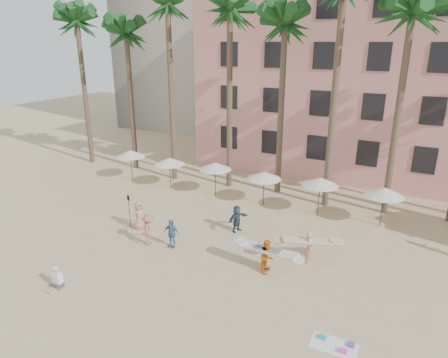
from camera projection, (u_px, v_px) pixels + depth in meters
The scene contains 10 objects.
ground at pixel (182, 304), 18.07m from camera, with size 120.00×120.00×0.00m, color #D1B789.
pink_hotel at pixel (411, 81), 34.35m from camera, with size 35.00×14.00×16.00m, color #DE8C87.
palm_row at pixel (305, 14), 26.23m from camera, with size 44.40×5.40×16.30m.
umbrella_row at pixel (239, 170), 29.12m from camera, with size 22.50×2.70×2.73m.
beach_towel at pixel (335, 345), 15.59m from camera, with size 1.80×1.01×0.14m.
carrier_yellow at pixel (309, 245), 21.16m from camera, with size 2.93×2.03×1.80m.
carrier_white at pixel (267, 255), 20.34m from camera, with size 3.29×1.20×1.78m.
beachgoers at pixel (221, 227), 23.58m from camera, with size 18.75×7.89×1.86m.
paddle at pixel (129, 207), 24.95m from camera, with size 0.18×0.04×2.23m.
seated_man at pixel (56, 281), 19.13m from camera, with size 0.48×0.83×1.08m.
Camera 1 is at (8.59, -12.70, 11.29)m, focal length 32.00 mm.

